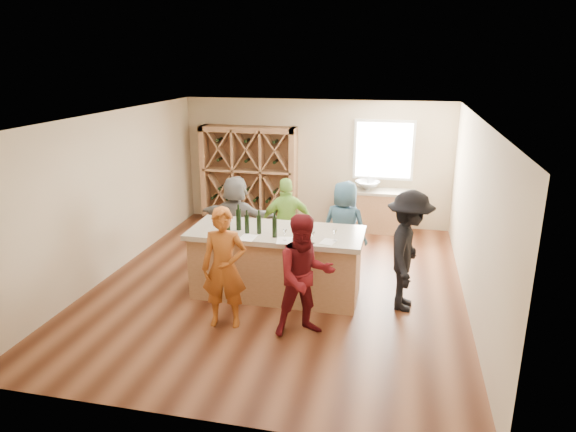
% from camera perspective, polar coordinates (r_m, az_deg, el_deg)
% --- Properties ---
extents(floor, '(6.00, 7.00, 0.10)m').
position_cam_1_polar(floor, '(8.78, -0.93, -7.84)').
color(floor, brown).
rests_on(floor, ground).
extents(ceiling, '(6.00, 7.00, 0.10)m').
position_cam_1_polar(ceiling, '(7.99, -1.03, 11.34)').
color(ceiling, white).
rests_on(ceiling, ground).
extents(wall_back, '(6.00, 0.10, 2.80)m').
position_cam_1_polar(wall_back, '(11.66, 3.10, 5.97)').
color(wall_back, '#C6B290').
rests_on(wall_back, ground).
extents(wall_front, '(6.00, 0.10, 2.80)m').
position_cam_1_polar(wall_front, '(5.11, -10.40, -9.45)').
color(wall_front, '#C6B290').
rests_on(wall_front, ground).
extents(wall_left, '(0.10, 7.00, 2.80)m').
position_cam_1_polar(wall_left, '(9.44, -19.32, 2.33)').
color(wall_left, '#C6B290').
rests_on(wall_left, ground).
extents(wall_right, '(0.10, 7.00, 2.80)m').
position_cam_1_polar(wall_right, '(8.15, 20.38, -0.06)').
color(wall_right, '#C6B290').
rests_on(wall_right, ground).
extents(window_frame, '(1.30, 0.06, 1.30)m').
position_cam_1_polar(window_frame, '(11.37, 10.60, 7.22)').
color(window_frame, white).
rests_on(window_frame, wall_back).
extents(window_pane, '(1.18, 0.01, 1.18)m').
position_cam_1_polar(window_pane, '(11.34, 10.59, 7.19)').
color(window_pane, white).
rests_on(window_pane, wall_back).
extents(wine_rack, '(2.20, 0.45, 2.20)m').
position_cam_1_polar(wine_rack, '(11.79, -4.38, 4.58)').
color(wine_rack, '#A1734D').
rests_on(wine_rack, floor).
extents(back_counter_base, '(1.60, 0.58, 0.86)m').
position_cam_1_polar(back_counter_base, '(11.41, 9.68, 0.48)').
color(back_counter_base, '#A1734D').
rests_on(back_counter_base, floor).
extents(back_counter_top, '(1.70, 0.62, 0.06)m').
position_cam_1_polar(back_counter_top, '(11.29, 9.80, 2.72)').
color(back_counter_top, '#AAA08B').
rests_on(back_counter_top, back_counter_base).
extents(sink, '(0.54, 0.54, 0.19)m').
position_cam_1_polar(sink, '(11.27, 8.81, 3.39)').
color(sink, silver).
rests_on(sink, back_counter_top).
extents(faucet, '(0.02, 0.02, 0.30)m').
position_cam_1_polar(faucet, '(11.43, 8.89, 3.87)').
color(faucet, silver).
rests_on(faucet, back_counter_top).
extents(tasting_counter_base, '(2.60, 1.00, 1.00)m').
position_cam_1_polar(tasting_counter_base, '(8.22, -1.29, -5.45)').
color(tasting_counter_base, '#A1734D').
rests_on(tasting_counter_base, floor).
extents(tasting_counter_top, '(2.72, 1.12, 0.08)m').
position_cam_1_polar(tasting_counter_top, '(8.03, -1.32, -1.89)').
color(tasting_counter_top, '#AAA08B').
rests_on(tasting_counter_top, tasting_counter_base).
extents(wine_bottle_a, '(0.07, 0.07, 0.28)m').
position_cam_1_polar(wine_bottle_a, '(8.02, -7.28, -0.70)').
color(wine_bottle_a, black).
rests_on(wine_bottle_a, tasting_counter_top).
extents(wine_bottle_b, '(0.07, 0.07, 0.27)m').
position_cam_1_polar(wine_bottle_b, '(7.95, -6.66, -0.88)').
color(wine_bottle_b, black).
rests_on(wine_bottle_b, tasting_counter_top).
extents(wine_bottle_c, '(0.08, 0.08, 0.33)m').
position_cam_1_polar(wine_bottle_c, '(8.03, -5.51, -0.40)').
color(wine_bottle_c, black).
rests_on(wine_bottle_c, tasting_counter_top).
extents(wine_bottle_d, '(0.09, 0.09, 0.29)m').
position_cam_1_polar(wine_bottle_d, '(7.88, -4.58, -0.91)').
color(wine_bottle_d, black).
rests_on(wine_bottle_d, tasting_counter_top).
extents(wine_bottle_e, '(0.09, 0.09, 0.29)m').
position_cam_1_polar(wine_bottle_e, '(7.85, -3.23, -0.94)').
color(wine_bottle_e, black).
rests_on(wine_bottle_e, tasting_counter_top).
extents(wine_glass_b, '(0.07, 0.07, 0.16)m').
position_cam_1_polar(wine_glass_b, '(7.55, -0.35, -2.19)').
color(wine_glass_b, white).
rests_on(wine_glass_b, tasting_counter_top).
extents(wine_glass_c, '(0.08, 0.08, 0.16)m').
position_cam_1_polar(wine_glass_c, '(7.44, 2.75, -2.47)').
color(wine_glass_c, white).
rests_on(wine_glass_c, tasting_counter_top).
extents(wine_glass_d, '(0.07, 0.07, 0.18)m').
position_cam_1_polar(wine_glass_d, '(7.70, 2.00, -1.71)').
color(wine_glass_d, white).
rests_on(wine_glass_d, tasting_counter_top).
extents(wine_glass_e, '(0.07, 0.07, 0.17)m').
position_cam_1_polar(wine_glass_e, '(7.56, 5.21, -2.20)').
color(wine_glass_e, white).
rests_on(wine_glass_e, tasting_counter_top).
extents(tasting_menu_a, '(0.24, 0.32, 0.00)m').
position_cam_1_polar(tasting_menu_a, '(7.72, -4.50, -2.41)').
color(tasting_menu_a, white).
rests_on(tasting_menu_a, tasting_counter_top).
extents(tasting_menu_b, '(0.28, 0.36, 0.00)m').
position_cam_1_polar(tasting_menu_b, '(7.58, -0.36, -2.73)').
color(tasting_menu_b, white).
rests_on(tasting_menu_b, tasting_counter_top).
extents(tasting_menu_c, '(0.25, 0.31, 0.00)m').
position_cam_1_polar(tasting_menu_c, '(7.55, 4.50, -2.87)').
color(tasting_menu_c, white).
rests_on(tasting_menu_c, tasting_counter_top).
extents(person_near_left, '(0.69, 0.55, 1.74)m').
position_cam_1_polar(person_near_left, '(7.22, -7.10, -5.75)').
color(person_near_left, '#994C19').
rests_on(person_near_left, floor).
extents(person_near_right, '(0.95, 0.78, 1.72)m').
position_cam_1_polar(person_near_right, '(6.94, 1.89, -6.68)').
color(person_near_right, '#590F14').
rests_on(person_near_right, floor).
extents(person_server, '(0.66, 1.23, 1.84)m').
position_cam_1_polar(person_server, '(7.83, 13.22, -3.82)').
color(person_server, black).
rests_on(person_server, floor).
extents(person_far_mid, '(1.07, 0.79, 1.65)m').
position_cam_1_polar(person_far_mid, '(9.21, -0.12, -0.77)').
color(person_far_mid, '#8CC64C').
rests_on(person_far_mid, floor).
extents(person_far_right, '(0.91, 0.71, 1.65)m').
position_cam_1_polar(person_far_right, '(9.03, 6.26, -1.23)').
color(person_far_right, '#335972').
rests_on(person_far_right, floor).
extents(person_far_left, '(1.57, 0.72, 1.63)m').
position_cam_1_polar(person_far_left, '(9.50, -5.76, -0.34)').
color(person_far_left, slate).
rests_on(person_far_left, floor).
extents(wine_bottle_f, '(0.07, 0.07, 0.30)m').
position_cam_1_polar(wine_bottle_f, '(7.68, -1.50, -1.29)').
color(wine_bottle_f, black).
rests_on(wine_bottle_f, tasting_counter_top).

